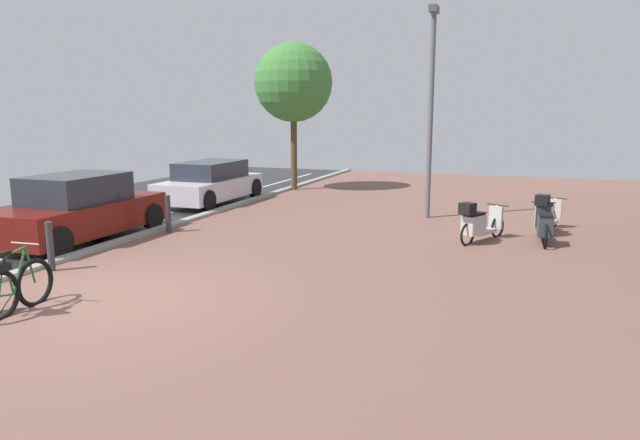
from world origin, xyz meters
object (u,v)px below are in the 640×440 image
at_px(parked_car_far, 210,183).
at_px(lamp_post, 431,103).
at_px(street_tree, 293,83).
at_px(scooter_mid, 478,223).
at_px(scooter_far, 546,215).
at_px(bicycle_foreground, 12,286).
at_px(scooter_near, 544,226).
at_px(bollard_near, 50,246).
at_px(bollard_far, 168,214).
at_px(parked_car_near, 79,210).

xyz_separation_m(parked_car_far, lamp_post, (6.85, -0.32, 2.43)).
bearing_deg(parked_car_far, street_tree, 71.55).
height_order(scooter_mid, scooter_far, scooter_far).
xyz_separation_m(bicycle_foreground, lamp_post, (4.24, 9.57, 2.66)).
relative_size(scooter_near, parked_car_far, 0.44).
bearing_deg(bollard_near, scooter_mid, 35.64).
relative_size(scooter_far, lamp_post, 0.32).
bearing_deg(scooter_near, bollard_far, -167.90).
bearing_deg(scooter_far, scooter_near, -92.63).
bearing_deg(street_tree, scooter_far, -31.48).
xyz_separation_m(bicycle_foreground, bollard_far, (-1.18, 5.52, 0.05)).
relative_size(scooter_far, parked_car_far, 0.44).
relative_size(bicycle_foreground, scooter_mid, 0.89).
bearing_deg(bicycle_foreground, lamp_post, 66.08).
bearing_deg(bollard_near, street_tree, 90.77).
bearing_deg(lamp_post, scooter_mid, -59.66).
bearing_deg(lamp_post, bollard_far, -143.30).
xyz_separation_m(bicycle_foreground, scooter_near, (7.16, 7.31, -0.01)).
distance_m(bollard_near, bollard_far, 3.61).
xyz_separation_m(scooter_near, street_tree, (-8.50, 6.37, 3.44)).
height_order(scooter_far, bollard_near, scooter_far).
relative_size(street_tree, bollard_far, 5.91).
distance_m(scooter_mid, scooter_far, 2.08).
relative_size(scooter_near, bollard_far, 2.00).
bearing_deg(scooter_mid, bicycle_foreground, -129.98).
height_order(scooter_far, street_tree, street_tree).
height_order(bicycle_foreground, scooter_near, bicycle_foreground).
bearing_deg(bollard_far, parked_car_far, 108.08).
xyz_separation_m(parked_car_far, street_tree, (1.27, 3.79, 3.20)).
distance_m(scooter_mid, street_tree, 10.41).
bearing_deg(parked_car_near, parked_car_far, 89.98).
height_order(lamp_post, bollard_near, lamp_post).
relative_size(scooter_far, parked_car_near, 0.44).
bearing_deg(bollard_far, lamp_post, 36.70).
relative_size(bicycle_foreground, bollard_near, 1.56).
height_order(street_tree, bollard_near, street_tree).
relative_size(scooter_near, lamp_post, 0.32).
bearing_deg(lamp_post, parked_car_far, 177.36).
xyz_separation_m(scooter_far, bollard_far, (-8.40, -2.92, -0.00)).
bearing_deg(parked_car_near, bicycle_foreground, -58.11).
bearing_deg(bollard_far, scooter_mid, 11.27).
bearing_deg(street_tree, bicycle_foreground, -84.39).
bearing_deg(bollard_near, parked_car_far, 100.12).
relative_size(parked_car_near, street_tree, 0.77).
bearing_deg(scooter_far, parked_car_far, 171.64).
xyz_separation_m(bicycle_foreground, scooter_mid, (5.80, 6.91, 0.03)).
relative_size(parked_car_far, street_tree, 0.77).
height_order(scooter_mid, parked_car_far, parked_car_far).
bearing_deg(scooter_mid, bollard_near, -144.36).
xyz_separation_m(bicycle_foreground, street_tree, (-1.34, 13.68, 3.43)).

